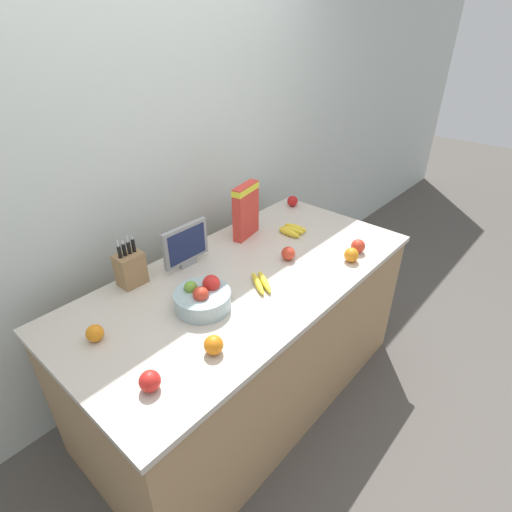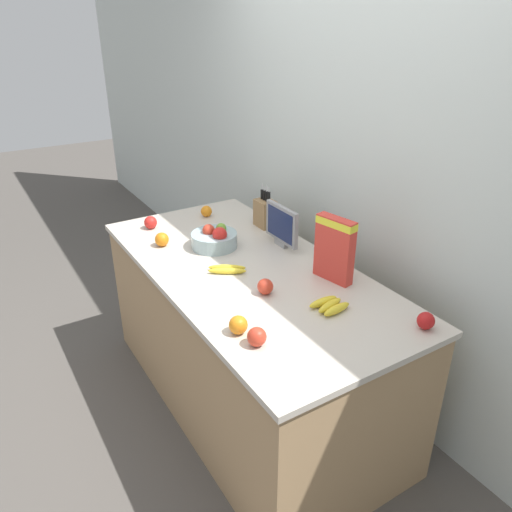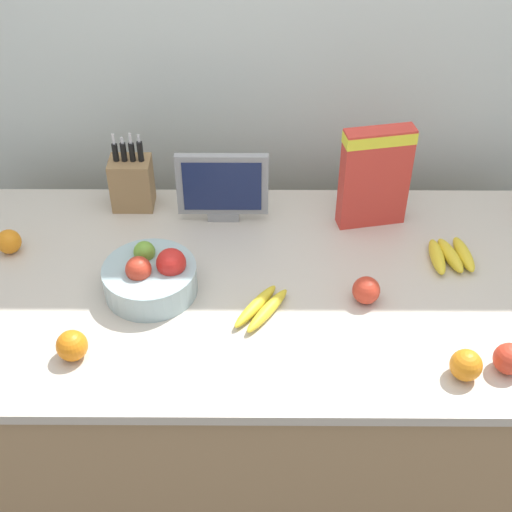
{
  "view_description": "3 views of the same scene",
  "coord_description": "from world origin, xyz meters",
  "px_view_note": "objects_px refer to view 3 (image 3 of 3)",
  "views": [
    {
      "loc": [
        -1.25,
        -1.16,
        2.01
      ],
      "look_at": [
        0.09,
        0.01,
        0.94
      ],
      "focal_mm": 28.0,
      "sensor_mm": 36.0,
      "label": 1
    },
    {
      "loc": [
        1.97,
        -1.17,
        2.06
      ],
      "look_at": [
        0.01,
        0.04,
        0.93
      ],
      "focal_mm": 35.0,
      "sensor_mm": 36.0,
      "label": 2
    },
    {
      "loc": [
        -0.02,
        -1.48,
        2.21
      ],
      "look_at": [
        -0.03,
        -0.04,
        1.0
      ],
      "focal_mm": 50.0,
      "sensor_mm": 36.0,
      "label": 3
    }
  ],
  "objects_px": {
    "knife_block": "(132,182)",
    "banana_bunch_right": "(261,308)",
    "cereal_box": "(375,174)",
    "small_monitor": "(222,186)",
    "fruit_bowl": "(151,277)",
    "apple_middle": "(366,290)",
    "orange_front_left": "(72,346)",
    "orange_mid_left": "(9,242)",
    "orange_mid_right": "(466,365)",
    "banana_bunch_left": "(450,255)",
    "apple_rear": "(509,359)"
  },
  "relations": [
    {
      "from": "banana_bunch_right",
      "to": "orange_mid_right",
      "type": "relative_size",
      "value": 2.47
    },
    {
      "from": "orange_front_left",
      "to": "orange_mid_right",
      "type": "height_order",
      "value": "same"
    },
    {
      "from": "knife_block",
      "to": "cereal_box",
      "type": "distance_m",
      "value": 0.75
    },
    {
      "from": "apple_rear",
      "to": "orange_front_left",
      "type": "bearing_deg",
      "value": 177.99
    },
    {
      "from": "knife_block",
      "to": "apple_rear",
      "type": "distance_m",
      "value": 1.22
    },
    {
      "from": "banana_bunch_right",
      "to": "orange_front_left",
      "type": "height_order",
      "value": "orange_front_left"
    },
    {
      "from": "banana_bunch_left",
      "to": "orange_mid_left",
      "type": "height_order",
      "value": "orange_mid_left"
    },
    {
      "from": "fruit_bowl",
      "to": "orange_mid_left",
      "type": "height_order",
      "value": "fruit_bowl"
    },
    {
      "from": "orange_mid_left",
      "to": "orange_mid_right",
      "type": "bearing_deg",
      "value": -21.0
    },
    {
      "from": "fruit_bowl",
      "to": "apple_middle",
      "type": "relative_size",
      "value": 3.39
    },
    {
      "from": "orange_front_left",
      "to": "fruit_bowl",
      "type": "bearing_deg",
      "value": 55.67
    },
    {
      "from": "banana_bunch_right",
      "to": "orange_front_left",
      "type": "relative_size",
      "value": 2.47
    },
    {
      "from": "knife_block",
      "to": "banana_bunch_right",
      "type": "relative_size",
      "value": 1.35
    },
    {
      "from": "fruit_bowl",
      "to": "orange_mid_left",
      "type": "relative_size",
      "value": 3.56
    },
    {
      "from": "orange_mid_right",
      "to": "banana_bunch_left",
      "type": "bearing_deg",
      "value": 82.82
    },
    {
      "from": "orange_front_left",
      "to": "orange_mid_left",
      "type": "distance_m",
      "value": 0.5
    },
    {
      "from": "banana_bunch_right",
      "to": "orange_mid_right",
      "type": "height_order",
      "value": "orange_mid_right"
    },
    {
      "from": "fruit_bowl",
      "to": "orange_front_left",
      "type": "relative_size",
      "value": 3.25
    },
    {
      "from": "small_monitor",
      "to": "apple_middle",
      "type": "distance_m",
      "value": 0.55
    },
    {
      "from": "orange_front_left",
      "to": "orange_mid_left",
      "type": "height_order",
      "value": "orange_front_left"
    },
    {
      "from": "cereal_box",
      "to": "orange_mid_left",
      "type": "relative_size",
      "value": 4.48
    },
    {
      "from": "orange_front_left",
      "to": "cereal_box",
      "type": "bearing_deg",
      "value": 35.13
    },
    {
      "from": "cereal_box",
      "to": "banana_bunch_left",
      "type": "relative_size",
      "value": 1.93
    },
    {
      "from": "cereal_box",
      "to": "orange_front_left",
      "type": "height_order",
      "value": "cereal_box"
    },
    {
      "from": "cereal_box",
      "to": "orange_mid_left",
      "type": "bearing_deg",
      "value": 176.92
    },
    {
      "from": "small_monitor",
      "to": "orange_mid_left",
      "type": "relative_size",
      "value": 3.84
    },
    {
      "from": "small_monitor",
      "to": "apple_rear",
      "type": "distance_m",
      "value": 0.95
    },
    {
      "from": "cereal_box",
      "to": "banana_bunch_right",
      "type": "height_order",
      "value": "cereal_box"
    },
    {
      "from": "banana_bunch_right",
      "to": "apple_rear",
      "type": "relative_size",
      "value": 2.48
    },
    {
      "from": "knife_block",
      "to": "cereal_box",
      "type": "xyz_separation_m",
      "value": [
        0.74,
        -0.08,
        0.09
      ]
    },
    {
      "from": "knife_block",
      "to": "orange_mid_right",
      "type": "relative_size",
      "value": 3.33
    },
    {
      "from": "banana_bunch_left",
      "to": "banana_bunch_right",
      "type": "distance_m",
      "value": 0.59
    },
    {
      "from": "knife_block",
      "to": "fruit_bowl",
      "type": "relative_size",
      "value": 1.02
    },
    {
      "from": "fruit_bowl",
      "to": "apple_middle",
      "type": "bearing_deg",
      "value": -3.78
    },
    {
      "from": "fruit_bowl",
      "to": "cereal_box",
      "type": "bearing_deg",
      "value": 26.7
    },
    {
      "from": "apple_middle",
      "to": "orange_front_left",
      "type": "distance_m",
      "value": 0.78
    },
    {
      "from": "small_monitor",
      "to": "orange_front_left",
      "type": "height_order",
      "value": "small_monitor"
    },
    {
      "from": "apple_middle",
      "to": "orange_mid_right",
      "type": "distance_m",
      "value": 0.34
    },
    {
      "from": "cereal_box",
      "to": "small_monitor",
      "type": "bearing_deg",
      "value": 168.28
    },
    {
      "from": "orange_front_left",
      "to": "orange_mid_right",
      "type": "bearing_deg",
      "value": -3.49
    },
    {
      "from": "knife_block",
      "to": "orange_mid_right",
      "type": "height_order",
      "value": "knife_block"
    },
    {
      "from": "knife_block",
      "to": "apple_middle",
      "type": "bearing_deg",
      "value": -32.69
    },
    {
      "from": "small_monitor",
      "to": "cereal_box",
      "type": "distance_m",
      "value": 0.46
    },
    {
      "from": "apple_rear",
      "to": "orange_mid_right",
      "type": "distance_m",
      "value": 0.11
    },
    {
      "from": "knife_block",
      "to": "small_monitor",
      "type": "xyz_separation_m",
      "value": [
        0.29,
        -0.08,
        0.04
      ]
    },
    {
      "from": "apple_middle",
      "to": "small_monitor",
      "type": "bearing_deg",
      "value": 137.74
    },
    {
      "from": "banana_bunch_left",
      "to": "apple_rear",
      "type": "relative_size",
      "value": 2.13
    },
    {
      "from": "knife_block",
      "to": "orange_front_left",
      "type": "xyz_separation_m",
      "value": [
        -0.06,
        -0.65,
        -0.05
      ]
    },
    {
      "from": "apple_rear",
      "to": "orange_mid_left",
      "type": "distance_m",
      "value": 1.42
    },
    {
      "from": "banana_bunch_left",
      "to": "apple_middle",
      "type": "distance_m",
      "value": 0.32
    }
  ]
}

